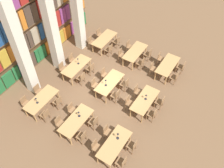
# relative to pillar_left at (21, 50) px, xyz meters

# --- Properties ---
(ground_plane) EXTENTS (40.00, 40.00, 0.00)m
(ground_plane) POSITION_rel_pillar_left_xyz_m (2.32, -3.81, -3.00)
(ground_plane) COLOR brown
(bookshelf_bank) EXTENTS (9.38, 0.35, 5.50)m
(bookshelf_bank) POSITION_rel_pillar_left_xyz_m (2.33, 1.42, -0.34)
(bookshelf_bank) COLOR brown
(bookshelf_bank) RESTS_ON ground_plane
(pillar_left) EXTENTS (0.55, 0.55, 6.00)m
(pillar_left) POSITION_rel_pillar_left_xyz_m (0.00, 0.00, 0.00)
(pillar_left) COLOR silver
(pillar_left) RESTS_ON ground_plane
(pillar_center) EXTENTS (0.55, 0.55, 6.00)m
(pillar_center) POSITION_rel_pillar_left_xyz_m (2.32, 0.00, 0.00)
(pillar_center) COLOR silver
(pillar_center) RESTS_ON ground_plane
(pillar_right) EXTENTS (0.55, 0.55, 6.00)m
(pillar_right) POSITION_rel_pillar_left_xyz_m (4.64, 0.00, 0.00)
(pillar_right) COLOR silver
(pillar_right) RESTS_ON ground_plane
(reading_table_0) EXTENTS (2.00, 0.85, 0.74)m
(reading_table_0) POSITION_rel_pillar_left_xyz_m (-0.82, -6.20, -2.34)
(reading_table_0) COLOR tan
(reading_table_0) RESTS_ON ground_plane
(chair_0) EXTENTS (0.42, 0.40, 0.89)m
(chair_0) POSITION_rel_pillar_left_xyz_m (-1.31, -6.91, -2.52)
(chair_0) COLOR olive
(chair_0) RESTS_ON ground_plane
(chair_1) EXTENTS (0.42, 0.40, 0.89)m
(chair_1) POSITION_rel_pillar_left_xyz_m (-1.31, -5.49, -2.52)
(chair_1) COLOR olive
(chair_1) RESTS_ON ground_plane
(chair_2) EXTENTS (0.42, 0.40, 0.89)m
(chair_2) POSITION_rel_pillar_left_xyz_m (-0.32, -6.91, -2.52)
(chair_2) COLOR olive
(chair_2) RESTS_ON ground_plane
(chair_3) EXTENTS (0.42, 0.40, 0.89)m
(chair_3) POSITION_rel_pillar_left_xyz_m (-0.32, -5.49, -2.52)
(chair_3) COLOR olive
(chair_3) RESTS_ON ground_plane
(desk_lamp_0) EXTENTS (0.14, 0.14, 0.46)m
(desk_lamp_0) POSITION_rel_pillar_left_xyz_m (-0.49, -6.18, -1.95)
(desk_lamp_0) COLOR #232328
(desk_lamp_0) RESTS_ON reading_table_0
(reading_table_1) EXTENTS (2.00, 0.85, 0.74)m
(reading_table_1) POSITION_rel_pillar_left_xyz_m (2.29, -6.18, -2.34)
(reading_table_1) COLOR tan
(reading_table_1) RESTS_ON ground_plane
(chair_4) EXTENTS (0.42, 0.40, 0.89)m
(chair_4) POSITION_rel_pillar_left_xyz_m (1.84, -6.90, -2.52)
(chair_4) COLOR olive
(chair_4) RESTS_ON ground_plane
(chair_5) EXTENTS (0.42, 0.40, 0.89)m
(chair_5) POSITION_rel_pillar_left_xyz_m (1.84, -5.47, -2.52)
(chair_5) COLOR olive
(chair_5) RESTS_ON ground_plane
(chair_6) EXTENTS (0.42, 0.40, 0.89)m
(chair_6) POSITION_rel_pillar_left_xyz_m (2.79, -6.90, -2.52)
(chair_6) COLOR olive
(chair_6) RESTS_ON ground_plane
(chair_7) EXTENTS (0.42, 0.40, 0.89)m
(chair_7) POSITION_rel_pillar_left_xyz_m (2.79, -5.47, -2.52)
(chair_7) COLOR olive
(chair_7) RESTS_ON ground_plane
(desk_lamp_1) EXTENTS (0.14, 0.14, 0.39)m
(desk_lamp_1) POSITION_rel_pillar_left_xyz_m (2.33, -6.20, -2.00)
(desk_lamp_1) COLOR #232328
(desk_lamp_1) RESTS_ON reading_table_1
(reading_table_2) EXTENTS (2.00, 0.85, 0.74)m
(reading_table_2) POSITION_rel_pillar_left_xyz_m (5.44, -6.10, -2.34)
(reading_table_2) COLOR tan
(reading_table_2) RESTS_ON ground_plane
(chair_8) EXTENTS (0.42, 0.40, 0.89)m
(chair_8) POSITION_rel_pillar_left_xyz_m (4.93, -6.81, -2.52)
(chair_8) COLOR olive
(chair_8) RESTS_ON ground_plane
(chair_9) EXTENTS (0.42, 0.40, 0.89)m
(chair_9) POSITION_rel_pillar_left_xyz_m (4.93, -5.38, -2.52)
(chair_9) COLOR olive
(chair_9) RESTS_ON ground_plane
(chair_10) EXTENTS (0.42, 0.40, 0.89)m
(chair_10) POSITION_rel_pillar_left_xyz_m (5.98, -6.81, -2.52)
(chair_10) COLOR olive
(chair_10) RESTS_ON ground_plane
(chair_11) EXTENTS (0.42, 0.40, 0.89)m
(chair_11) POSITION_rel_pillar_left_xyz_m (5.98, -5.38, -2.52)
(chair_11) COLOR olive
(chair_11) RESTS_ON ground_plane
(reading_table_3) EXTENTS (2.00, 0.85, 0.74)m
(reading_table_3) POSITION_rel_pillar_left_xyz_m (-0.76, -3.87, -2.34)
(reading_table_3) COLOR tan
(reading_table_3) RESTS_ON ground_plane
(chair_12) EXTENTS (0.42, 0.40, 0.89)m
(chair_12) POSITION_rel_pillar_left_xyz_m (-1.23, -4.58, -2.52)
(chair_12) COLOR olive
(chair_12) RESTS_ON ground_plane
(chair_13) EXTENTS (0.42, 0.40, 0.89)m
(chair_13) POSITION_rel_pillar_left_xyz_m (-1.23, -3.15, -2.52)
(chair_13) COLOR olive
(chair_13) RESTS_ON ground_plane
(chair_14) EXTENTS (0.42, 0.40, 0.89)m
(chair_14) POSITION_rel_pillar_left_xyz_m (-0.23, -4.58, -2.52)
(chair_14) COLOR olive
(chair_14) RESTS_ON ground_plane
(chair_15) EXTENTS (0.42, 0.40, 0.89)m
(chair_15) POSITION_rel_pillar_left_xyz_m (-0.23, -3.15, -2.52)
(chair_15) COLOR olive
(chair_15) RESTS_ON ground_plane
(desk_lamp_2) EXTENTS (0.14, 0.14, 0.39)m
(desk_lamp_2) POSITION_rel_pillar_left_xyz_m (-0.48, -3.85, -2.00)
(desk_lamp_2) COLOR #232328
(desk_lamp_2) RESTS_ON reading_table_3
(reading_table_4) EXTENTS (2.00, 0.85, 0.74)m
(reading_table_4) POSITION_rel_pillar_left_xyz_m (2.32, -3.87, -2.34)
(reading_table_4) COLOR tan
(reading_table_4) RESTS_ON ground_plane
(chair_16) EXTENTS (0.42, 0.40, 0.89)m
(chair_16) POSITION_rel_pillar_left_xyz_m (1.86, -4.59, -2.52)
(chair_16) COLOR olive
(chair_16) RESTS_ON ground_plane
(chair_17) EXTENTS (0.42, 0.40, 0.89)m
(chair_17) POSITION_rel_pillar_left_xyz_m (1.86, -3.16, -2.52)
(chair_17) COLOR olive
(chair_17) RESTS_ON ground_plane
(chair_18) EXTENTS (0.42, 0.40, 0.89)m
(chair_18) POSITION_rel_pillar_left_xyz_m (2.86, -4.59, -2.52)
(chair_18) COLOR olive
(chair_18) RESTS_ON ground_plane
(chair_19) EXTENTS (0.42, 0.40, 0.89)m
(chair_19) POSITION_rel_pillar_left_xyz_m (2.86, -3.16, -2.52)
(chair_19) COLOR olive
(chair_19) RESTS_ON ground_plane
(desk_lamp_3) EXTENTS (0.14, 0.14, 0.48)m
(desk_lamp_3) POSITION_rel_pillar_left_xyz_m (1.99, -3.84, -1.93)
(desk_lamp_3) COLOR #232328
(desk_lamp_3) RESTS_ON reading_table_4
(reading_table_5) EXTENTS (2.00, 0.85, 0.74)m
(reading_table_5) POSITION_rel_pillar_left_xyz_m (5.42, -3.82, -2.34)
(reading_table_5) COLOR tan
(reading_table_5) RESTS_ON ground_plane
(chair_20) EXTENTS (0.42, 0.40, 0.89)m
(chair_20) POSITION_rel_pillar_left_xyz_m (4.93, -4.53, -2.52)
(chair_20) COLOR olive
(chair_20) RESTS_ON ground_plane
(chair_21) EXTENTS (0.42, 0.40, 0.89)m
(chair_21) POSITION_rel_pillar_left_xyz_m (4.93, -3.11, -2.52)
(chair_21) COLOR olive
(chair_21) RESTS_ON ground_plane
(chair_22) EXTENTS (0.42, 0.40, 0.89)m
(chair_22) POSITION_rel_pillar_left_xyz_m (5.94, -4.53, -2.52)
(chair_22) COLOR olive
(chair_22) RESTS_ON ground_plane
(chair_23) EXTENTS (0.42, 0.40, 0.89)m
(chair_23) POSITION_rel_pillar_left_xyz_m (5.94, -3.11, -2.52)
(chair_23) COLOR olive
(chair_23) RESTS_ON ground_plane
(reading_table_6) EXTENTS (2.00, 0.85, 0.74)m
(reading_table_6) POSITION_rel_pillar_left_xyz_m (-0.72, -1.44, -2.34)
(reading_table_6) COLOR tan
(reading_table_6) RESTS_ON ground_plane
(chair_24) EXTENTS (0.42, 0.40, 0.89)m
(chair_24) POSITION_rel_pillar_left_xyz_m (-1.26, -2.16, -2.52)
(chair_24) COLOR olive
(chair_24) RESTS_ON ground_plane
(chair_25) EXTENTS (0.42, 0.40, 0.89)m
(chair_25) POSITION_rel_pillar_left_xyz_m (-1.26, -0.73, -2.52)
(chair_25) COLOR olive
(chair_25) RESTS_ON ground_plane
(chair_26) EXTENTS (0.42, 0.40, 0.89)m
(chair_26) POSITION_rel_pillar_left_xyz_m (-0.24, -2.16, -2.52)
(chair_26) COLOR olive
(chair_26) RESTS_ON ground_plane
(chair_27) EXTENTS (0.42, 0.40, 0.89)m
(chair_27) POSITION_rel_pillar_left_xyz_m (-0.24, -0.73, -2.52)
(chair_27) COLOR olive
(chair_27) RESTS_ON ground_plane
(desk_lamp_4) EXTENTS (0.14, 0.14, 0.43)m
(desk_lamp_4) POSITION_rel_pillar_left_xyz_m (-1.01, -1.45, -1.97)
(desk_lamp_4) COLOR #232328
(desk_lamp_4) RESTS_ON reading_table_6
(reading_table_7) EXTENTS (2.00, 0.85, 0.74)m
(reading_table_7) POSITION_rel_pillar_left_xyz_m (2.35, -1.44, -2.34)
(reading_table_7) COLOR tan
(reading_table_7) RESTS_ON ground_plane
(chair_28) EXTENTS (0.42, 0.40, 0.89)m
(chair_28) POSITION_rel_pillar_left_xyz_m (1.89, -2.15, -2.52)
(chair_28) COLOR olive
(chair_28) RESTS_ON ground_plane
(chair_29) EXTENTS (0.42, 0.40, 0.89)m
(chair_29) POSITION_rel_pillar_left_xyz_m (1.89, -0.73, -2.52)
(chair_29) COLOR olive
(chair_29) RESTS_ON ground_plane
(chair_30) EXTENTS (0.42, 0.40, 0.89)m
(chair_30) POSITION_rel_pillar_left_xyz_m (2.82, -2.15, -2.52)
(chair_30) COLOR olive
(chair_30) RESTS_ON ground_plane
(chair_31) EXTENTS (0.42, 0.40, 0.89)m
(chair_31) POSITION_rel_pillar_left_xyz_m (2.82, -0.73, -2.52)
(chair_31) COLOR olive
(chair_31) RESTS_ON ground_plane
(desk_lamp_5) EXTENTS (0.14, 0.14, 0.45)m
(desk_lamp_5) POSITION_rel_pillar_left_xyz_m (2.55, -1.44, -1.96)
(desk_lamp_5) COLOR #232328
(desk_lamp_5) RESTS_ON reading_table_7
(reading_table_8) EXTENTS (2.00, 0.85, 0.74)m
(reading_table_8) POSITION_rel_pillar_left_xyz_m (5.46, -1.42, -2.34)
(reading_table_8) COLOR tan
(reading_table_8) RESTS_ON ground_plane
(chair_32) EXTENTS (0.42, 0.40, 0.89)m
(chair_32) POSITION_rel_pillar_left_xyz_m (4.91, -2.13, -2.52)
(chair_32) COLOR olive
(chair_32) RESTS_ON ground_plane
(chair_33) EXTENTS (0.42, 0.40, 0.89)m
(chair_33) POSITION_rel_pillar_left_xyz_m (4.91, -0.71, -2.52)
(chair_33) COLOR olive
(chair_33) RESTS_ON ground_plane
(chair_34) EXTENTS (0.42, 0.40, 0.89)m
(chair_34) POSITION_rel_pillar_left_xyz_m (5.92, -2.13, -2.52)
(chair_34) COLOR olive
(chair_34) RESTS_ON ground_plane
(chair_35) EXTENTS (0.42, 0.40, 0.89)m
(chair_35) POSITION_rel_pillar_left_xyz_m (5.92, -0.71, -2.52)
(chair_35) COLOR olive
(chair_35) RESTS_ON ground_plane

